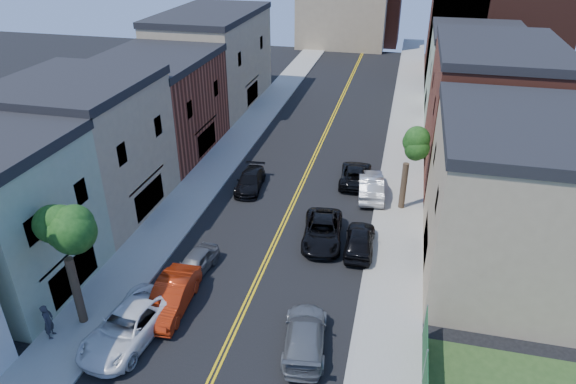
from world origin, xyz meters
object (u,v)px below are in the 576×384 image
Objects in this scene: red_sedan at (172,296)px; black_car_left at (250,181)px; black_suv_lane at (322,231)px; grey_car_left at (195,263)px; silver_car_right at (371,185)px; white_pickup at (129,325)px; dark_car_right_far at (356,174)px; black_car_right at (360,240)px; grey_car_right at (305,336)px; pedestrian_left at (48,321)px.

black_car_left is (0.00, 14.36, -0.15)m from red_sedan.
grey_car_left is at bearing -149.50° from black_suv_lane.
silver_car_right reaches higher than black_car_left.
black_suv_lane is at bearing 60.37° from white_pickup.
silver_car_right is 2.39m from dark_car_right_far.
grey_car_left is 0.85× the size of black_car_right.
silver_car_right is at bearing 63.95° from black_suv_lane.
grey_car_right reaches higher than black_car_left.
white_pickup is 1.29× the size of black_car_left.
white_pickup reaches higher than grey_car_left.
white_pickup reaches higher than red_sedan.
pedestrian_left reaches higher than black_car_right.
black_car_right is (9.30, -6.48, 0.11)m from black_car_left.
black_car_left is 9.36m from silver_car_right.
grey_car_right is 9.16m from black_car_right.
black_car_left is 0.91× the size of grey_car_right.
pedestrian_left reaches higher than black_suv_lane.
silver_car_right is 23.73m from pedestrian_left.
dark_car_right_far is at bearing -61.25° from silver_car_right.
black_car_left is 0.89× the size of silver_car_right.
black_suv_lane is (-0.80, 9.51, 0.02)m from grey_car_right.
pedestrian_left is (-14.28, -11.40, 0.35)m from black_car_right.
grey_car_right reaches higher than dark_car_right_far.
grey_car_left is at bearing 86.89° from red_sedan.
black_car_right is (10.45, 10.45, -0.05)m from white_pickup.
black_car_right is 2.34× the size of pedestrian_left.
black_car_right reaches higher than dark_car_right_far.
white_pickup is 1.10× the size of black_suv_lane.
silver_car_right reaches higher than red_sedan.
black_car_left is 2.36× the size of pedestrian_left.
pedestrian_left is (-4.98, -6.78, 0.46)m from grey_car_left.
black_car_right is 0.89× the size of dark_car_right_far.
grey_car_right is at bearing -11.51° from red_sedan.
dark_car_right_far reaches higher than grey_car_left.
grey_car_left is (0.00, 3.27, -0.16)m from red_sedan.
red_sedan is 1.28× the size of grey_car_left.
black_car_left is at bearing 92.43° from white_pickup.
red_sedan is at bearing 62.76° from dark_car_right_far.
red_sedan is at bearing 72.27° from white_pickup.
black_suv_lane is at bearing 63.89° from silver_car_right.
pedestrian_left reaches higher than red_sedan.
white_pickup is 1.53× the size of grey_car_left.
grey_car_right is 9.55m from black_suv_lane.
black_suv_lane is (6.80, 5.13, 0.09)m from grey_car_left.
red_sedan reaches higher than grey_car_right.
black_car_right is 18.28m from pedestrian_left.
red_sedan reaches higher than grey_car_left.
white_pickup is at bearing 62.82° from dark_car_right_far.
grey_car_left is at bearing -95.20° from black_car_left.
white_pickup is 1.15× the size of dark_car_right_far.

